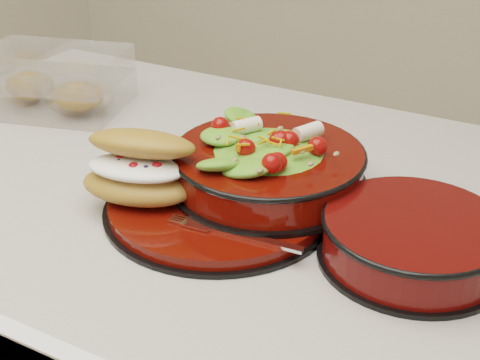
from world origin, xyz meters
The scene contains 6 objects.
dinner_plate centered at (0.00, -0.07, 0.91)m, with size 0.29×0.29×0.02m.
salad_bowl centered at (0.04, -0.01, 0.96)m, with size 0.26×0.26×0.11m.
croissant centered at (-0.08, -0.11, 0.96)m, with size 0.16×0.12×0.09m.
fork centered at (0.07, -0.13, 0.92)m, with size 0.15×0.03×0.00m.
pastry_box centered at (-0.42, 0.10, 0.94)m, with size 0.28×0.23×0.09m.
extra_bowl centered at (0.25, -0.06, 0.93)m, with size 0.21×0.21×0.05m.
Camera 1 is at (0.38, -0.69, 1.34)m, focal length 50.00 mm.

